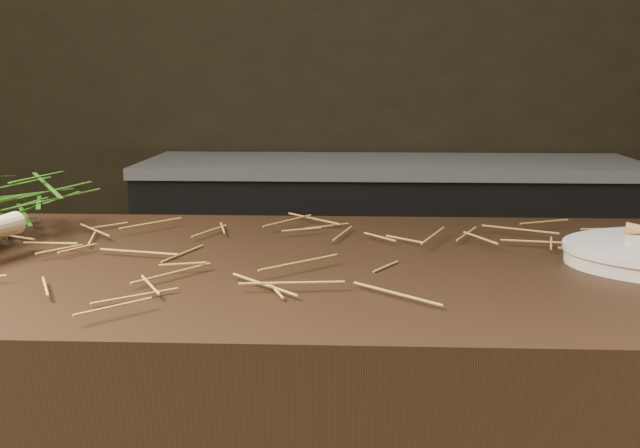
# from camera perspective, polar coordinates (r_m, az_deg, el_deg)

# --- Properties ---
(back_counter) EXTENTS (1.82, 0.62, 0.84)m
(back_counter) POSITION_cam_1_polar(r_m,az_deg,el_deg) (3.04, 4.97, -3.35)
(back_counter) COLOR black
(back_counter) RESTS_ON ground
(straw_bedding) EXTENTS (1.40, 0.60, 0.02)m
(straw_bedding) POSITION_cam_1_polar(r_m,az_deg,el_deg) (1.11, -6.59, -2.06)
(straw_bedding) COLOR #A17C3E
(straw_bedding) RESTS_ON main_counter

